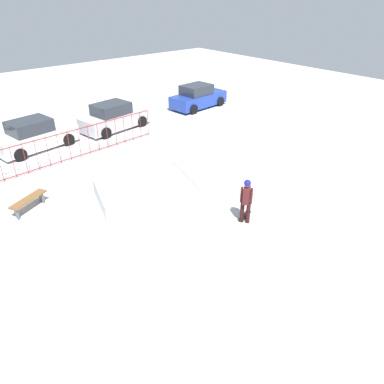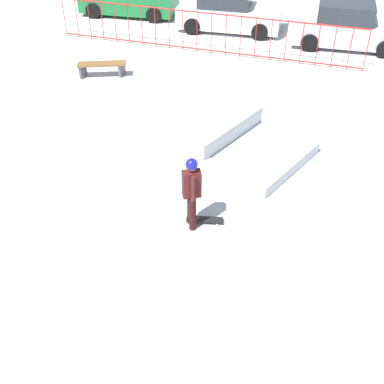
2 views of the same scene
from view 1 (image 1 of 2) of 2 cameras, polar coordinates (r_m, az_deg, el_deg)
ground_plane at (r=14.21m, az=-10.86°, el=-3.78°), size 60.00×60.00×0.00m
skate_ramp at (r=15.20m, az=-5.55°, el=0.36°), size 5.92×4.05×0.74m
skater at (r=13.30m, az=8.29°, el=-0.92°), size 0.44×0.39×1.73m
skateboard at (r=14.03m, az=8.05°, el=-3.60°), size 0.82×0.44×0.09m
perimeter_fence at (r=18.85m, az=-20.42°, el=6.02°), size 11.40×1.02×1.50m
park_bench at (r=15.55m, az=-23.69°, el=-1.31°), size 1.60×1.09×0.48m
parked_car_white at (r=21.22m, az=-22.94°, el=7.93°), size 4.32×2.42×1.60m
parked_car_silver at (r=22.91m, az=-11.83°, el=11.09°), size 4.31×2.40×1.60m
parked_car_blue at (r=26.76m, az=0.91°, el=14.29°), size 4.24×2.21×1.60m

